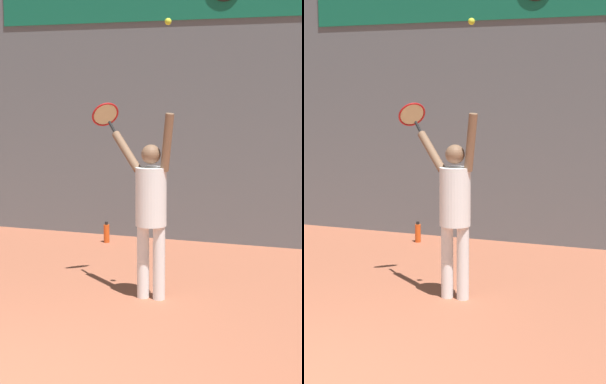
% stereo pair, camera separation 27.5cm
% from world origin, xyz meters
% --- Properties ---
extents(back_wall, '(18.00, 0.10, 5.00)m').
position_xyz_m(back_wall, '(0.00, 6.04, 2.50)').
color(back_wall, slate).
rests_on(back_wall, ground_plane).
extents(tennis_player, '(0.87, 0.53, 1.98)m').
position_xyz_m(tennis_player, '(0.48, 3.07, 1.01)').
color(tennis_player, white).
rests_on(tennis_player, ground_plane).
extents(tennis_racket, '(0.42, 0.42, 0.36)m').
position_xyz_m(tennis_racket, '(-0.25, 3.59, 1.93)').
color(tennis_racket, black).
extents(tennis_ball, '(0.07, 0.07, 0.07)m').
position_xyz_m(tennis_ball, '(0.71, 2.96, 2.88)').
color(tennis_ball, '#CCDB2D').
extents(water_bottle, '(0.08, 0.08, 0.31)m').
position_xyz_m(water_bottle, '(-1.09, 5.47, 0.14)').
color(water_bottle, '#D84C19').
rests_on(water_bottle, ground_plane).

